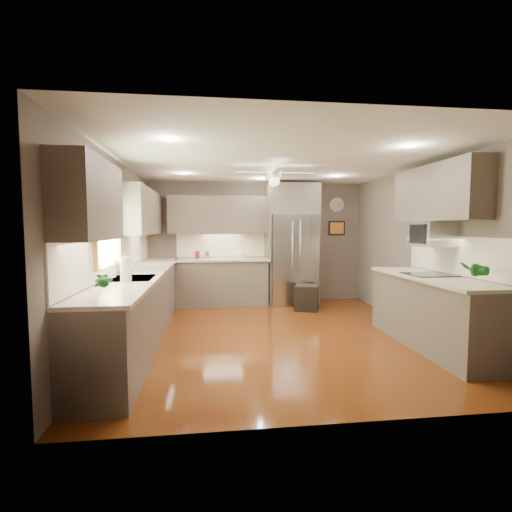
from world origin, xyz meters
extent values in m
plane|color=#54290B|center=(0.00, 0.00, 0.00)|extent=(5.00, 5.00, 0.00)
plane|color=white|center=(0.00, 0.00, 2.50)|extent=(5.00, 5.00, 0.00)
plane|color=brown|center=(0.00, 2.50, 1.25)|extent=(4.50, 0.00, 4.50)
plane|color=brown|center=(0.00, -2.50, 1.25)|extent=(4.50, 0.00, 4.50)
plane|color=brown|center=(-2.25, 0.00, 1.25)|extent=(0.00, 5.00, 5.00)
plane|color=brown|center=(2.25, 0.00, 1.25)|extent=(0.00, 5.00, 5.00)
cylinder|color=maroon|center=(-1.22, 2.19, 1.02)|extent=(0.11, 0.11, 0.15)
cylinder|color=silver|center=(-1.04, 2.23, 1.01)|extent=(0.12, 0.12, 0.16)
imported|color=white|center=(-2.08, 0.03, 1.02)|extent=(0.10, 0.10, 0.17)
imported|color=#1A5B20|center=(-1.94, -1.83, 1.09)|extent=(0.18, 0.14, 0.31)
imported|color=#1A5B20|center=(1.92, -1.52, 1.11)|extent=(0.23, 0.21, 0.33)
imported|color=beige|center=(-0.38, 2.21, 0.97)|extent=(0.25, 0.25, 0.06)
cube|color=brown|center=(-1.95, 0.15, 0.45)|extent=(0.60, 4.70, 0.90)
cube|color=beige|center=(-1.94, 0.15, 0.92)|extent=(0.65, 4.70, 0.04)
cube|color=#F2E7C7|center=(-2.24, 0.15, 1.20)|extent=(0.02, 4.70, 0.50)
cube|color=brown|center=(-0.72, 2.20, 0.45)|extent=(1.85, 0.60, 0.90)
cube|color=beige|center=(-0.72, 2.19, 0.92)|extent=(1.85, 0.65, 0.04)
cube|color=#F2E7C7|center=(-0.72, 2.49, 1.20)|extent=(1.85, 0.02, 0.50)
cube|color=brown|center=(-2.08, -1.60, 1.83)|extent=(0.33, 1.20, 0.75)
cube|color=brown|center=(-2.08, 1.30, 1.83)|extent=(0.33, 2.40, 0.75)
cube|color=brown|center=(-0.72, 2.33, 1.83)|extent=(2.15, 0.33, 0.75)
cube|color=brown|center=(2.08, -0.55, 2.03)|extent=(0.33, 1.70, 0.75)
cube|color=#BFF2B2|center=(-2.23, -0.50, 1.55)|extent=(0.01, 1.00, 0.80)
cube|color=olive|center=(-2.21, -0.50, 1.98)|extent=(0.05, 1.12, 0.06)
cube|color=olive|center=(-2.21, -0.50, 1.12)|extent=(0.05, 1.12, 0.06)
cube|color=olive|center=(-2.21, -1.03, 1.55)|extent=(0.05, 0.06, 0.80)
cube|color=olive|center=(-2.21, 0.03, 1.55)|extent=(0.05, 0.06, 0.80)
cube|color=silver|center=(-1.93, -0.50, 0.93)|extent=(0.50, 0.70, 0.03)
cube|color=#262626|center=(-1.93, -0.50, 0.89)|extent=(0.44, 0.62, 0.05)
cylinder|color=silver|center=(-2.13, -0.50, 1.05)|extent=(0.02, 0.02, 0.24)
cylinder|color=silver|center=(-2.07, -0.50, 1.17)|extent=(0.16, 0.02, 0.02)
cube|color=silver|center=(0.70, 2.14, 0.91)|extent=(0.92, 0.72, 1.82)
cube|color=black|center=(0.70, 1.80, 0.66)|extent=(0.88, 0.02, 0.02)
cube|color=black|center=(0.70, 1.79, 1.25)|extent=(0.01, 0.02, 1.00)
cylinder|color=silver|center=(0.62, 1.76, 1.25)|extent=(0.02, 0.02, 0.90)
cylinder|color=silver|center=(0.78, 1.76, 1.25)|extent=(0.02, 0.02, 0.90)
cube|color=brown|center=(0.70, 2.20, 2.14)|extent=(1.04, 0.60, 0.63)
cube|color=brown|center=(0.20, 2.20, 0.91)|extent=(0.06, 0.60, 1.82)
cube|color=brown|center=(1.20, 2.20, 0.91)|extent=(0.06, 0.60, 1.82)
cube|color=brown|center=(1.93, -0.80, 0.45)|extent=(0.65, 2.20, 0.90)
cube|color=beige|center=(1.91, -0.80, 0.92)|extent=(0.70, 2.20, 0.04)
cube|color=#F2E7C7|center=(2.24, -0.80, 1.20)|extent=(0.02, 2.20, 0.50)
cube|color=black|center=(1.91, -0.70, 0.94)|extent=(0.56, 0.52, 0.01)
cube|color=silver|center=(2.03, -0.55, 1.48)|extent=(0.42, 0.55, 0.34)
cube|color=black|center=(1.82, -0.55, 1.48)|extent=(0.02, 0.40, 0.26)
cylinder|color=white|center=(0.00, 0.30, 2.46)|extent=(0.03, 0.03, 0.08)
cylinder|color=white|center=(0.00, 0.30, 2.36)|extent=(0.22, 0.22, 0.10)
sphere|color=white|center=(0.00, 0.30, 2.26)|extent=(0.16, 0.16, 0.16)
cube|color=white|center=(0.35, 0.30, 2.38)|extent=(0.48, 0.11, 0.01)
cube|color=white|center=(0.00, 0.65, 2.38)|extent=(0.11, 0.48, 0.01)
cube|color=white|center=(-0.35, 0.30, 2.38)|extent=(0.48, 0.11, 0.01)
cube|color=white|center=(0.00, -0.05, 2.38)|extent=(0.11, 0.48, 0.01)
cylinder|color=white|center=(-1.40, 1.30, 2.49)|extent=(0.14, 0.14, 0.01)
cylinder|color=white|center=(1.30, 1.30, 2.49)|extent=(0.14, 0.14, 0.01)
cylinder|color=white|center=(-1.40, -1.20, 2.49)|extent=(0.14, 0.14, 0.01)
cylinder|color=white|center=(1.30, -1.20, 2.49)|extent=(0.14, 0.14, 0.01)
cylinder|color=white|center=(0.00, 1.80, 2.49)|extent=(0.14, 0.14, 0.01)
cylinder|color=white|center=(1.75, 2.48, 2.05)|extent=(0.30, 0.03, 0.30)
cylinder|color=silver|center=(1.75, 2.47, 2.05)|extent=(0.29, 0.00, 0.29)
cube|color=black|center=(1.75, 2.48, 1.55)|extent=(0.36, 0.03, 0.30)
cube|color=#BF6E26|center=(1.75, 2.46, 1.55)|extent=(0.30, 0.01, 0.24)
cube|color=black|center=(0.84, 1.52, 0.22)|extent=(0.55, 0.55, 0.48)
cube|color=black|center=(0.84, 1.52, 0.46)|extent=(0.52, 0.52, 0.03)
cylinder|color=white|center=(-1.94, -0.82, 1.08)|extent=(0.13, 0.13, 0.29)
cylinder|color=silver|center=(-1.94, -0.82, 1.09)|extent=(0.03, 0.03, 0.31)
camera|label=1|loc=(-0.97, -5.25, 1.57)|focal=26.00mm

